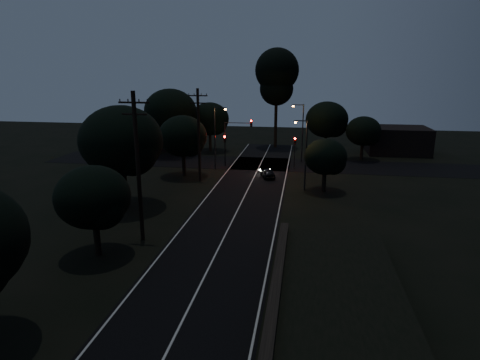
% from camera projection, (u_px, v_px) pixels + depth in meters
% --- Properties ---
extents(road_surface, '(60.00, 70.00, 0.03)m').
position_uv_depth(road_surface, '(250.00, 185.00, 44.75)').
color(road_surface, black).
rests_on(road_surface, ground).
extents(utility_pole_mid, '(2.20, 0.30, 11.00)m').
position_uv_depth(utility_pole_mid, '(138.00, 165.00, 28.81)').
color(utility_pole_mid, black).
rests_on(utility_pole_mid, ground).
extents(utility_pole_far, '(2.20, 0.30, 10.50)m').
position_uv_depth(utility_pole_far, '(199.00, 134.00, 45.07)').
color(utility_pole_far, black).
rests_on(utility_pole_far, ground).
extents(tree_left_b, '(4.97, 4.97, 6.31)m').
position_uv_depth(tree_left_b, '(95.00, 199.00, 26.56)').
color(tree_left_b, black).
rests_on(tree_left_b, ground).
extents(tree_left_c, '(7.46, 7.46, 9.42)m').
position_uv_depth(tree_left_c, '(124.00, 143.00, 35.89)').
color(tree_left_c, black).
rests_on(tree_left_c, ground).
extents(tree_left_d, '(5.76, 5.76, 7.31)m').
position_uv_depth(tree_left_d, '(184.00, 137.00, 47.42)').
color(tree_left_d, black).
rests_on(tree_left_d, ground).
extents(tree_far_nw, '(6.04, 6.04, 7.65)m').
position_uv_depth(tree_far_nw, '(211.00, 120.00, 62.67)').
color(tree_far_nw, black).
rests_on(tree_far_nw, ground).
extents(tree_far_w, '(7.74, 7.74, 9.87)m').
position_uv_depth(tree_far_w, '(172.00, 112.00, 59.20)').
color(tree_far_w, black).
rests_on(tree_far_w, ground).
extents(tree_far_ne, '(6.32, 6.32, 7.99)m').
position_uv_depth(tree_far_ne, '(328.00, 121.00, 59.85)').
color(tree_far_ne, black).
rests_on(tree_far_ne, ground).
extents(tree_far_e, '(4.88, 4.88, 6.19)m').
position_uv_depth(tree_far_e, '(365.00, 132.00, 56.56)').
color(tree_far_e, black).
rests_on(tree_far_e, ground).
extents(tree_right_a, '(4.42, 4.42, 5.62)m').
position_uv_depth(tree_right_a, '(327.00, 158.00, 41.39)').
color(tree_right_a, black).
rests_on(tree_right_a, ground).
extents(tall_pine, '(7.02, 7.02, 15.96)m').
position_uv_depth(tall_pine, '(277.00, 76.00, 64.33)').
color(tall_pine, black).
rests_on(tall_pine, ground).
extents(building_left, '(10.00, 8.00, 4.40)m').
position_uv_depth(building_left, '(149.00, 134.00, 67.13)').
color(building_left, black).
rests_on(building_left, ground).
extents(building_right, '(9.00, 7.00, 4.00)m').
position_uv_depth(building_right, '(397.00, 140.00, 62.01)').
color(building_right, black).
rests_on(building_right, ground).
extents(signal_left, '(0.28, 0.35, 4.10)m').
position_uv_depth(signal_left, '(225.00, 145.00, 53.16)').
color(signal_left, black).
rests_on(signal_left, ground).
extents(signal_right, '(0.28, 0.35, 4.10)m').
position_uv_depth(signal_right, '(295.00, 147.00, 51.75)').
color(signal_right, black).
rests_on(signal_right, ground).
extents(signal_mast, '(3.70, 0.35, 6.25)m').
position_uv_depth(signal_mast, '(237.00, 134.00, 52.51)').
color(signal_mast, black).
rests_on(signal_mast, ground).
extents(streetlight_a, '(1.66, 0.26, 8.00)m').
position_uv_depth(streetlight_a, '(216.00, 134.00, 50.90)').
color(streetlight_a, black).
rests_on(streetlight_a, ground).
extents(streetlight_b, '(1.66, 0.26, 8.00)m').
position_uv_depth(streetlight_b, '(301.00, 129.00, 54.99)').
color(streetlight_b, black).
rests_on(streetlight_b, ground).
extents(streetlight_c, '(1.46, 0.26, 7.50)m').
position_uv_depth(streetlight_c, '(304.00, 150.00, 41.65)').
color(streetlight_c, black).
rests_on(streetlight_c, ground).
extents(car, '(2.28, 3.53, 1.12)m').
position_uv_depth(car, '(268.00, 173.00, 47.81)').
color(car, black).
rests_on(car, ground).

